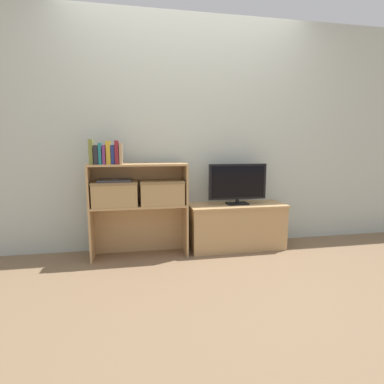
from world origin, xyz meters
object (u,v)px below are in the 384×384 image
(tv_stand, at_px, (237,226))
(book_tan, at_px, (121,154))
(storage_basket_right, at_px, (162,191))
(laptop, at_px, (115,180))
(book_teal, at_px, (100,154))
(storage_basket_left, at_px, (115,193))
(book_maroon, at_px, (117,152))
(book_plum, at_px, (104,155))
(tv, at_px, (238,183))
(book_olive, at_px, (91,152))
(book_navy, at_px, (113,155))
(book_mustard, at_px, (109,153))
(book_charcoal, at_px, (96,155))

(tv_stand, xyz_separation_m, book_tan, (-1.17, -0.08, 0.77))
(storage_basket_right, relative_size, laptop, 1.37)
(tv_stand, height_order, book_teal, book_teal)
(storage_basket_left, bearing_deg, book_tan, -15.93)
(book_maroon, distance_m, book_tan, 0.04)
(tv_stand, xyz_separation_m, storage_basket_right, (-0.79, -0.06, 0.41))
(book_plum, bearing_deg, storage_basket_left, 13.43)
(book_plum, height_order, book_maroon, book_maroon)
(storage_basket_left, height_order, storage_basket_right, same)
(tv, relative_size, book_plum, 3.50)
(book_plum, bearing_deg, book_maroon, 0.00)
(tv, xyz_separation_m, book_plum, (-1.32, -0.08, 0.30))
(tv_stand, relative_size, book_plum, 5.77)
(book_plum, bearing_deg, book_olive, 180.00)
(book_navy, bearing_deg, book_teal, -180.00)
(book_olive, distance_m, laptop, 0.33)
(book_teal, distance_m, laptop, 0.28)
(tv, bearing_deg, book_mustard, -176.59)
(book_mustard, relative_size, storage_basket_right, 0.50)
(laptop, bearing_deg, book_olive, -174.26)
(tv, height_order, laptop, tv)
(book_olive, xyz_separation_m, book_mustard, (0.15, 0.00, -0.01))
(book_mustard, height_order, storage_basket_right, book_mustard)
(tv, height_order, storage_basket_right, tv)
(book_teal, xyz_separation_m, book_tan, (0.18, 0.00, -0.00))
(book_plum, bearing_deg, laptop, 13.43)
(book_olive, distance_m, storage_basket_right, 0.75)
(tv_stand, relative_size, book_mustard, 4.79)
(book_teal, bearing_deg, book_charcoal, 180.00)
(book_navy, height_order, book_maroon, book_maroon)
(tv, relative_size, book_charcoal, 3.54)
(book_plum, distance_m, book_mustard, 0.04)
(book_mustard, bearing_deg, tv_stand, 3.48)
(book_plum, bearing_deg, tv, 3.31)
(book_navy, height_order, storage_basket_right, book_navy)
(book_mustard, bearing_deg, book_olive, 180.00)
(book_maroon, height_order, book_tan, book_maroon)
(storage_basket_left, bearing_deg, tv_stand, 2.69)
(tv, relative_size, laptop, 1.99)
(book_navy, bearing_deg, laptop, 79.99)
(tv_stand, relative_size, storage_basket_left, 2.40)
(book_maroon, relative_size, storage_basket_left, 0.51)
(book_olive, height_order, book_maroon, book_olive)
(book_teal, bearing_deg, tv_stand, 3.29)
(tv_stand, distance_m, tv, 0.46)
(book_maroon, bearing_deg, laptop, 149.10)
(tv, height_order, book_teal, book_teal)
(tv, relative_size, book_olive, 2.72)
(tv_stand, distance_m, storage_basket_left, 1.30)
(book_maroon, distance_m, storage_basket_right, 0.56)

